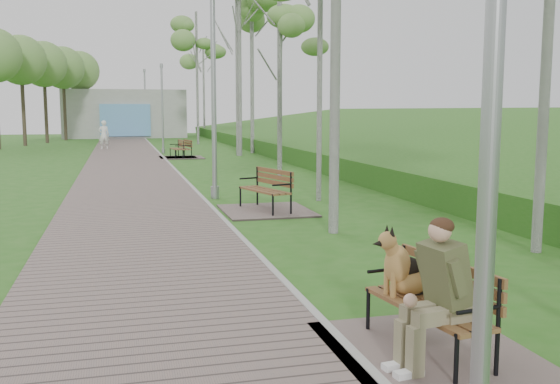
# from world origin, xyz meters

# --- Properties ---
(walkway) EXTENTS (3.50, 67.00, 0.04)m
(walkway) POSITION_xyz_m (-1.75, 21.50, 0.02)
(walkway) COLOR #705F5B
(walkway) RESTS_ON ground
(kerb) EXTENTS (0.10, 67.00, 0.05)m
(kerb) POSITION_xyz_m (0.00, 21.50, 0.03)
(kerb) COLOR #999993
(kerb) RESTS_ON ground
(embankment) EXTENTS (14.00, 70.00, 1.60)m
(embankment) POSITION_xyz_m (12.00, 20.00, 0.00)
(embankment) COLOR #407129
(embankment) RESTS_ON ground
(building_north) EXTENTS (10.00, 5.20, 4.00)m
(building_north) POSITION_xyz_m (-1.50, 50.97, 1.99)
(building_north) COLOR #9E9E99
(building_north) RESTS_ON ground
(bench_main) EXTENTS (1.84, 2.04, 1.60)m
(bench_main) POSITION_xyz_m (0.63, 1.03, 0.45)
(bench_main) COLOR #705F5B
(bench_main) RESTS_ON ground
(bench_second) EXTENTS (1.97, 2.19, 1.21)m
(bench_second) POSITION_xyz_m (1.11, 9.67, 0.23)
(bench_second) COLOR #705F5B
(bench_second) RESTS_ON ground
(bench_third) EXTENTS (1.79, 1.98, 1.10)m
(bench_third) POSITION_xyz_m (0.96, 26.35, 0.20)
(bench_third) COLOR #705F5B
(bench_third) RESTS_ON ground
(bench_far) EXTENTS (1.76, 1.95, 1.08)m
(bench_far) POSITION_xyz_m (0.65, 26.57, 0.20)
(bench_far) COLOR #705F5B
(bench_far) RESTS_ON ground
(lamp_post_near) EXTENTS (0.21, 0.21, 5.36)m
(lamp_post_near) POSITION_xyz_m (0.13, -0.69, 2.50)
(lamp_post_near) COLOR #94969B
(lamp_post_near) RESTS_ON ground
(lamp_post_second) EXTENTS (0.22, 0.22, 5.65)m
(lamp_post_second) POSITION_xyz_m (0.32, 12.08, 2.64)
(lamp_post_second) COLOR #94969B
(lamp_post_second) RESTS_ON ground
(lamp_post_third) EXTENTS (0.18, 0.18, 4.76)m
(lamp_post_third) POSITION_xyz_m (0.23, 29.96, 2.22)
(lamp_post_third) COLOR #94969B
(lamp_post_third) RESTS_ON ground
(lamp_post_far) EXTENTS (0.22, 0.22, 5.72)m
(lamp_post_far) POSITION_xyz_m (0.20, 50.02, 2.67)
(lamp_post_far) COLOR #94969B
(lamp_post_far) RESTS_ON ground
(pedestrian_near) EXTENTS (0.67, 0.49, 1.71)m
(pedestrian_near) POSITION_xyz_m (-2.92, 34.29, 0.86)
(pedestrian_near) COLOR white
(pedestrian_near) RESTS_ON ground
(birch_mid_c) EXTENTS (2.22, 2.22, 6.20)m
(birch_mid_c) POSITION_xyz_m (3.24, 16.53, 4.87)
(birch_mid_c) COLOR silver
(birch_mid_c) RESTS_ON ground
(birch_distant_a) EXTENTS (2.62, 2.62, 9.16)m
(birch_distant_a) POSITION_xyz_m (3.16, 38.44, 7.19)
(birch_distant_a) COLOR silver
(birch_distant_a) RESTS_ON ground
(birch_distant_b) EXTENTS (2.41, 2.41, 8.33)m
(birch_distant_b) POSITION_xyz_m (5.17, 50.17, 6.54)
(birch_distant_b) COLOR silver
(birch_distant_b) RESTS_ON ground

